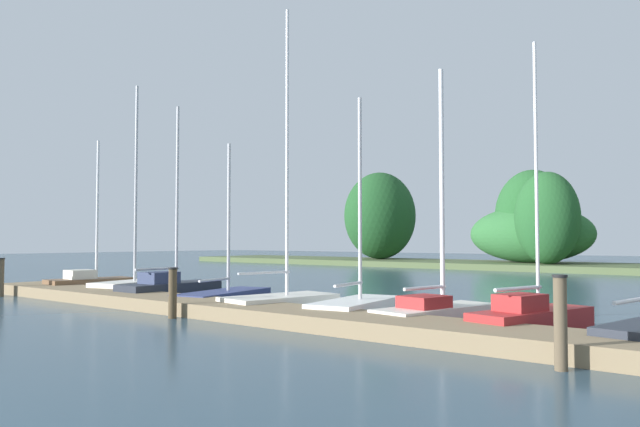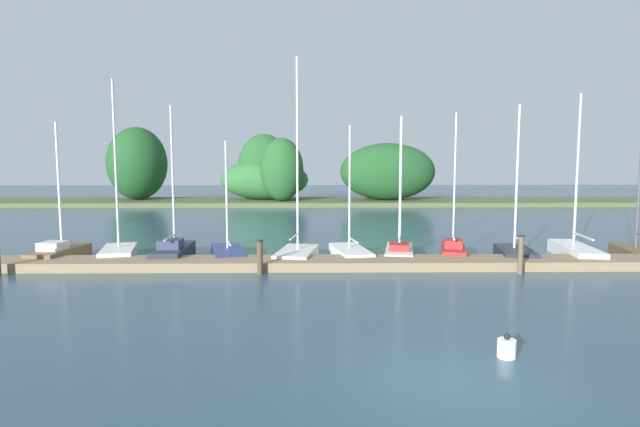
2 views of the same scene
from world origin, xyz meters
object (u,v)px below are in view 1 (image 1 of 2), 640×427
Objects in this scene: sailboat_3 at (226,295)px; sailboat_7 at (534,317)px; sailboat_0 at (92,282)px; sailboat_1 at (133,285)px; sailboat_4 at (284,300)px; mooring_piling_1 at (173,293)px; mooring_piling_2 at (560,322)px; sailboat_5 at (359,306)px; mooring_piling_0 at (0,277)px; sailboat_2 at (172,288)px; sailboat_6 at (439,309)px.

sailboat_3 is 9.51m from sailboat_7.
sailboat_7 is at bearing -83.25° from sailboat_0.
sailboat_7 is (13.98, 0.13, -0.02)m from sailboat_1.
sailboat_4 is at bearing -106.22° from sailboat_1.
sailboat_1 is 6.85m from mooring_piling_1.
mooring_piling_1 is 0.88× the size of mooring_piling_2.
sailboat_5 is 4.22× the size of mooring_piling_0.
sailboat_3 is (6.81, 0.48, -0.11)m from sailboat_0.
sailboat_3 reaches higher than mooring_piling_0.
sailboat_4 reaches higher than mooring_piling_1.
mooring_piling_2 is at bearing -127.77° from sailboat_5.
sailboat_1 reaches higher than sailboat_3.
sailboat_2 reaches higher than sailboat_7.
sailboat_0 is 0.77× the size of sailboat_1.
sailboat_6 is 4.20× the size of mooring_piling_2.
sailboat_6 reaches higher than sailboat_0.
mooring_piling_0 is at bearing -178.94° from mooring_piling_1.
sailboat_3 is at bearing -100.09° from sailboat_1.
sailboat_3 is 0.60× the size of sailboat_4.
sailboat_1 is at bearing 154.27° from mooring_piling_1.
sailboat_1 reaches higher than sailboat_5.
mooring_piling_0 is at bearing 100.68° from sailboat_3.
sailboat_6 reaches higher than sailboat_3.
sailboat_7 is at bearing -82.83° from sailboat_6.
mooring_piling_1 is at bearing 121.35° from sailboat_5.
sailboat_0 is at bearing 98.52° from sailboat_4.
sailboat_1 is at bearing 96.95° from sailboat_4.
sailboat_0 is 1.15× the size of sailboat_3.
sailboat_7 is at bearing 21.66° from mooring_piling_1.
sailboat_1 is at bearing 80.07° from sailboat_3.
sailboat_6 is at bearing -94.86° from sailboat_5.
sailboat_6 is (9.43, 0.33, -0.04)m from sailboat_2.
sailboat_0 is 4.64m from sailboat_2.
sailboat_1 reaches higher than mooring_piling_0.
sailboat_3 is 3.48× the size of mooring_piling_2.
sailboat_2 reaches higher than sailboat_3.
sailboat_1 is 5.62× the size of mooring_piling_0.
sailboat_6 is 4.76× the size of mooring_piling_1.
sailboat_7 is at bearing 116.14° from mooring_piling_2.
sailboat_1 is at bearing 101.54° from sailboat_6.
sailboat_7 reaches higher than mooring_piling_1.
sailboat_0 is at bearing 89.66° from sailboat_2.
sailboat_3 reaches higher than mooring_piling_1.
mooring_piling_0 is 1.05× the size of mooring_piling_1.
sailboat_6 reaches higher than mooring_piling_1.
mooring_piling_2 is (17.88, -2.89, 0.35)m from sailboat_0.
sailboat_2 is 2.21m from sailboat_3.
mooring_piling_0 is (-12.72, -3.21, 0.37)m from sailboat_5.
sailboat_1 reaches higher than sailboat_2.
sailboat_7 is at bearing -90.55° from sailboat_2.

